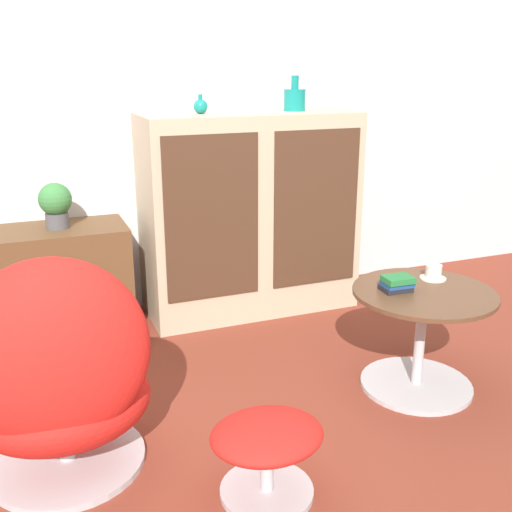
{
  "coord_description": "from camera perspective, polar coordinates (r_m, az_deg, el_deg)",
  "views": [
    {
      "loc": [
        -0.72,
        -1.73,
        1.33
      ],
      "look_at": [
        0.17,
        0.52,
        0.55
      ],
      "focal_mm": 42.0,
      "sensor_mm": 36.0,
      "label": 1
    }
  ],
  "objects": [
    {
      "name": "coffee_table",
      "position": [
        2.62,
        15.39,
        -7.08
      ],
      "size": [
        0.58,
        0.58,
        0.44
      ],
      "color": "#B7B7BC",
      "rests_on": "ground_plane"
    },
    {
      "name": "sideboard",
      "position": [
        3.28,
        -0.6,
        4.04
      ],
      "size": [
        1.15,
        0.47,
        1.09
      ],
      "color": "tan",
      "rests_on": "ground_plane"
    },
    {
      "name": "ground_plane",
      "position": [
        2.29,
        0.79,
        -17.53
      ],
      "size": [
        12.0,
        12.0,
        0.0
      ],
      "primitive_type": "plane",
      "color": "brown"
    },
    {
      "name": "ottoman",
      "position": [
        1.97,
        1.06,
        -17.52
      ],
      "size": [
        0.36,
        0.31,
        0.26
      ],
      "color": "#B7B7BC",
      "rests_on": "ground_plane"
    },
    {
      "name": "wall_back",
      "position": [
        3.32,
        -9.59,
        17.13
      ],
      "size": [
        6.4,
        0.06,
        2.6
      ],
      "color": "silver",
      "rests_on": "ground_plane"
    },
    {
      "name": "vase_inner_left",
      "position": [
        3.3,
        3.7,
        14.71
      ],
      "size": [
        0.12,
        0.12,
        0.18
      ],
      "color": "#147A75",
      "rests_on": "sideboard"
    },
    {
      "name": "tv_console",
      "position": [
        3.2,
        -18.7,
        -2.33
      ],
      "size": [
        0.75,
        0.39,
        0.55
      ],
      "color": "brown",
      "rests_on": "ground_plane"
    },
    {
      "name": "teacup",
      "position": [
        2.69,
        16.54,
        -1.58
      ],
      "size": [
        0.11,
        0.11,
        0.06
      ],
      "color": "silver",
      "rests_on": "coffee_table"
    },
    {
      "name": "potted_plant",
      "position": [
        3.09,
        -18.56,
        4.79
      ],
      "size": [
        0.16,
        0.16,
        0.22
      ],
      "color": "#4C4C51",
      "rests_on": "tv_console"
    },
    {
      "name": "egg_chair",
      "position": [
        2.07,
        -18.32,
        -11.17
      ],
      "size": [
        0.64,
        0.6,
        0.8
      ],
      "color": "#B7B7BC",
      "rests_on": "ground_plane"
    },
    {
      "name": "book_stack",
      "position": [
        2.5,
        13.29,
        -2.57
      ],
      "size": [
        0.13,
        0.1,
        0.06
      ],
      "color": "black",
      "rests_on": "coffee_table"
    },
    {
      "name": "vase_leftmost",
      "position": [
        3.12,
        -5.3,
        14.03
      ],
      "size": [
        0.07,
        0.07,
        0.1
      ],
      "color": "#147A75",
      "rests_on": "sideboard"
    }
  ]
}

